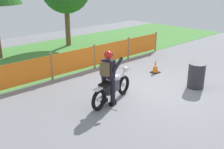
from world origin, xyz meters
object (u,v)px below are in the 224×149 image
at_px(motorcycle_lead, 112,87).
at_px(traffic_cone, 155,67).
at_px(rider_lead, 108,75).
at_px(spare_drum, 196,76).

height_order(motorcycle_lead, traffic_cone, motorcycle_lead).
height_order(motorcycle_lead, rider_lead, rider_lead).
distance_m(traffic_cone, spare_drum, 2.01).
relative_size(motorcycle_lead, traffic_cone, 3.82).
xyz_separation_m(traffic_cone, spare_drum, (-0.26, -1.99, 0.18)).
distance_m(rider_lead, traffic_cone, 3.60).
xyz_separation_m(motorcycle_lead, traffic_cone, (3.21, 0.79, -0.21)).
bearing_deg(traffic_cone, spare_drum, -97.50).
height_order(rider_lead, spare_drum, rider_lead).
relative_size(traffic_cone, spare_drum, 0.60).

